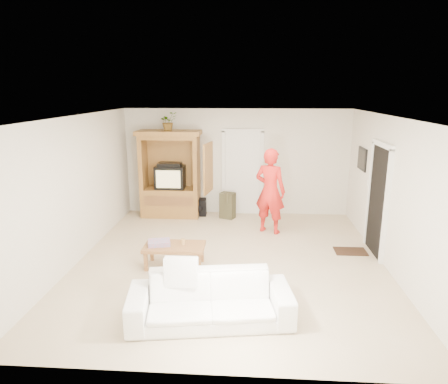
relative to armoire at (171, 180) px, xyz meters
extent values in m
plane|color=tan|center=(1.58, -2.66, -0.91)|extent=(6.00, 6.00, 0.00)
plane|color=white|center=(1.58, -2.66, 1.69)|extent=(6.00, 6.00, 0.00)
plane|color=silver|center=(1.58, 0.34, 0.39)|extent=(5.50, 0.00, 5.50)
plane|color=silver|center=(1.58, -5.66, 0.39)|extent=(5.50, 0.00, 5.50)
plane|color=silver|center=(-1.17, -2.66, 0.39)|extent=(0.00, 6.00, 6.00)
plane|color=silver|center=(4.33, -2.66, 0.39)|extent=(0.00, 6.00, 6.00)
cube|color=olive|center=(-0.02, -0.01, -0.56)|extent=(1.40, 0.60, 0.70)
cube|color=olive|center=(-0.67, -0.01, 0.39)|extent=(0.10, 0.60, 1.20)
cube|color=olive|center=(0.63, -0.01, 0.39)|extent=(0.10, 0.60, 1.20)
cube|color=olive|center=(-0.02, 0.26, 0.39)|extent=(1.40, 0.06, 1.20)
cube|color=olive|center=(-0.02, -0.01, 1.04)|extent=(1.40, 0.60, 0.10)
cube|color=olive|center=(-0.02, -0.01, 1.14)|extent=(1.52, 0.68, 0.10)
cube|color=olive|center=(0.96, -0.48, 0.39)|extent=(0.16, 0.67, 1.15)
cube|color=black|center=(-0.02, 0.02, 0.07)|extent=(0.70, 0.52, 0.55)
cube|color=tan|center=(-0.02, -0.25, 0.07)|extent=(0.58, 0.02, 0.42)
cube|color=black|center=(-0.02, -0.01, 0.38)|extent=(0.55, 0.35, 0.08)
cube|color=olive|center=(-0.02, -0.30, -0.46)|extent=(1.19, 0.03, 0.25)
cube|color=white|center=(1.73, 0.31, 0.11)|extent=(0.85, 0.05, 2.04)
cube|color=black|center=(4.30, -2.06, 0.11)|extent=(0.05, 0.90, 2.04)
cube|color=black|center=(4.31, -0.76, 0.69)|extent=(0.03, 0.60, 0.48)
cube|color=#382316|center=(3.88, -2.06, -0.90)|extent=(0.60, 0.40, 0.02)
imported|color=#4C7238|center=(-0.02, -0.03, 1.41)|extent=(0.51, 0.51, 0.43)
imported|color=red|center=(2.35, -1.03, 0.02)|extent=(0.80, 0.68, 1.85)
imported|color=white|center=(1.41, -4.60, -0.59)|extent=(2.27, 1.15, 0.63)
cube|color=olive|center=(0.61, -2.93, -0.54)|extent=(1.06, 0.59, 0.06)
cube|color=olive|center=(0.16, -3.15, -0.74)|extent=(0.06, 0.06, 0.34)
cube|color=olive|center=(0.15, -2.71, -0.74)|extent=(0.06, 0.06, 0.34)
cube|color=olive|center=(1.08, -3.14, -0.74)|extent=(0.06, 0.06, 0.34)
cube|color=olive|center=(1.07, -2.70, -0.74)|extent=(0.06, 0.06, 0.34)
cube|color=#D74752|center=(0.35, -2.93, -0.47)|extent=(0.44, 0.37, 0.08)
cylinder|color=tan|center=(0.76, -2.88, -0.46)|extent=(0.08, 0.08, 0.10)
camera|label=1|loc=(1.92, -9.38, 2.12)|focal=32.00mm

